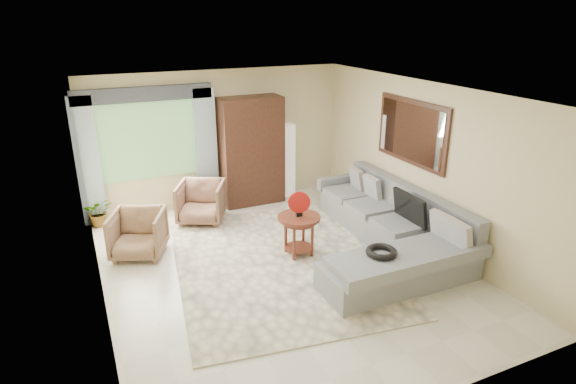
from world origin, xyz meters
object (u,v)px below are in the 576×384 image
sectional_sofa (389,234)px  armchair_right (201,202)px  armchair_left (138,234)px  armoire (251,151)px  tv_screen (410,208)px  potted_plant (99,212)px  floor_lamp (287,160)px  coffee_table (299,235)px

sectional_sofa → armchair_right: sectional_sofa is taller
armchair_left → armoire: (2.42, 1.41, 0.69)m
tv_screen → armoire: size_ratio=0.35×
potted_plant → floor_lamp: (3.70, 0.02, 0.48)m
sectional_sofa → armchair_left: bearing=157.9°
tv_screen → floor_lamp: bearing=102.9°
coffee_table → potted_plant: coffee_table is taller
tv_screen → coffee_table: 1.78m
armchair_right → armoire: 1.47m
sectional_sofa → armoire: armoire is taller
armchair_left → armchair_right: armchair_right is taller
armchair_left → tv_screen: bearing=1.0°
potted_plant → armoire: size_ratio=0.25×
coffee_table → floor_lamp: 2.72m
floor_lamp → potted_plant: bearing=-179.6°
tv_screen → armoire: (-1.50, 3.01, 0.33)m
armchair_right → potted_plant: size_ratio=1.53×
tv_screen → armchair_left: size_ratio=0.93×
tv_screen → armchair_right: tv_screen is taller
armchair_left → potted_plant: armchair_left is taller
sectional_sofa → floor_lamp: floor_lamp is taller
coffee_table → armchair_right: 2.18m
armoire → armchair_left: bearing=-149.7°
tv_screen → potted_plant: bearing=145.3°
armchair_right → potted_plant: armchair_right is taller
coffee_table → floor_lamp: size_ratio=0.44×
sectional_sofa → armoire: 3.24m
armchair_left → floor_lamp: size_ratio=0.53×
armoire → floor_lamp: bearing=4.3°
sectional_sofa → armchair_right: 3.38m
floor_lamp → tv_screen: bearing=-77.1°
coffee_table → floor_lamp: (0.95, 2.52, 0.40)m
tv_screen → armchair_right: 3.67m
coffee_table → armchair_right: (-1.03, 1.92, 0.02)m
sectional_sofa → tv_screen: tv_screen is taller
armchair_left → armoire: bearing=53.4°
armchair_right → armchair_left: bearing=-117.5°
armchair_right → floor_lamp: (1.99, 0.59, 0.38)m
tv_screen → armoire: armoire is taller
tv_screen → armchair_right: size_ratio=0.91×
sectional_sofa → floor_lamp: (-0.43, 2.96, 0.47)m
coffee_table → armchair_left: bearing=155.3°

